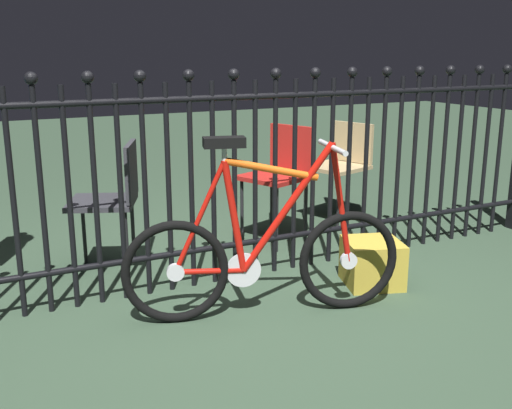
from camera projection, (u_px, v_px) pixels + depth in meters
ground_plane at (276, 313)px, 3.16m from camera, size 20.00×20.00×0.00m
iron_fence at (220, 173)px, 3.45m from camera, size 4.82×0.07×1.28m
bicycle at (264, 255)px, 3.06m from camera, size 1.39×0.50×0.93m
chair_tan at (342, 160)px, 4.81m from camera, size 0.52×0.52×0.77m
chair_charcoal at (114, 194)px, 3.65m from camera, size 0.50×0.50×0.80m
chair_red at (281, 169)px, 4.26m from camera, size 0.52×0.52×0.82m
display_crate at (372, 263)px, 3.52m from camera, size 0.39×0.39×0.26m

